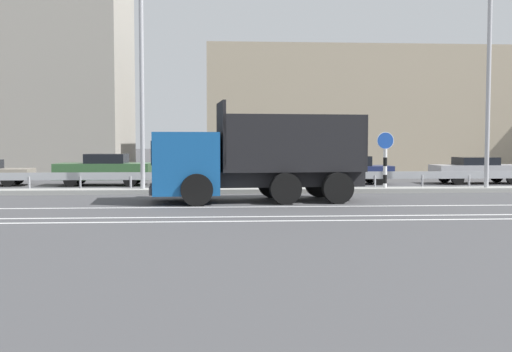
# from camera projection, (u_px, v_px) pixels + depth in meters

# --- Properties ---
(ground_plane) EXTENTS (320.00, 320.00, 0.00)m
(ground_plane) POSITION_uv_depth(u_px,v_px,m) (261.00, 198.00, 21.78)
(ground_plane) COLOR #424244
(lane_strip_0) EXTENTS (52.79, 0.16, 0.01)m
(lane_strip_0) POSITION_uv_depth(u_px,v_px,m) (262.00, 207.00, 18.94)
(lane_strip_0) COLOR silver
(lane_strip_0) RESTS_ON ground_plane
(lane_strip_1) EXTENTS (52.79, 0.16, 0.01)m
(lane_strip_1) POSITION_uv_depth(u_px,v_px,m) (269.00, 216.00, 16.47)
(lane_strip_1) COLOR silver
(lane_strip_1) RESTS_ON ground_plane
(lane_strip_2) EXTENTS (52.79, 0.16, 0.01)m
(lane_strip_2) POSITION_uv_depth(u_px,v_px,m) (272.00, 221.00, 15.54)
(lane_strip_2) COLOR silver
(lane_strip_2) RESTS_ON ground_plane
(median_island) EXTENTS (29.03, 1.10, 0.18)m
(median_island) POSITION_uv_depth(u_px,v_px,m) (256.00, 191.00, 24.16)
(median_island) COLOR gray
(median_island) RESTS_ON ground_plane
(median_guardrail) EXTENTS (52.79, 0.09, 0.78)m
(median_guardrail) POSITION_uv_depth(u_px,v_px,m) (254.00, 177.00, 25.47)
(median_guardrail) COLOR #9EA0A5
(median_guardrail) RESTS_ON ground_plane
(dump_truck) EXTENTS (7.48, 3.24, 3.41)m
(dump_truck) POSITION_uv_depth(u_px,v_px,m) (232.00, 165.00, 20.52)
(dump_truck) COLOR #144C8C
(dump_truck) RESTS_ON ground_plane
(median_road_sign) EXTENTS (0.71, 0.16, 2.46)m
(median_road_sign) POSITION_uv_depth(u_px,v_px,m) (385.00, 161.00, 24.43)
(median_road_sign) COLOR white
(median_road_sign) RESTS_ON ground_plane
(street_lamp_1) EXTENTS (0.71, 2.76, 8.42)m
(street_lamp_1) POSITION_uv_depth(u_px,v_px,m) (141.00, 73.00, 23.56)
(street_lamp_1) COLOR #ADADB2
(street_lamp_1) RESTS_ON ground_plane
(street_lamp_2) EXTENTS (0.71, 2.12, 10.64)m
(street_lamp_2) POSITION_uv_depth(u_px,v_px,m) (491.00, 49.00, 24.23)
(street_lamp_2) COLOR #ADADB2
(street_lamp_2) RESTS_ON ground_plane
(parked_car_2) EXTENTS (4.40, 2.08, 1.50)m
(parked_car_2) POSITION_uv_depth(u_px,v_px,m) (105.00, 169.00, 28.28)
(parked_car_2) COLOR #335B33
(parked_car_2) RESTS_ON ground_plane
(parked_car_3) EXTENTS (4.73, 1.97, 1.27)m
(parked_car_3) POSITION_uv_depth(u_px,v_px,m) (217.00, 171.00, 28.68)
(parked_car_3) COLOR #335B33
(parked_car_3) RESTS_ON ground_plane
(parked_car_4) EXTENTS (4.16, 1.86, 1.37)m
(parked_car_4) POSITION_uv_depth(u_px,v_px,m) (349.00, 170.00, 29.22)
(parked_car_4) COLOR navy
(parked_car_4) RESTS_ON ground_plane
(parked_car_5) EXTENTS (4.47, 1.86, 1.31)m
(parked_car_5) POSITION_uv_depth(u_px,v_px,m) (478.00, 170.00, 29.46)
(parked_car_5) COLOR #A3A3A8
(parked_car_5) RESTS_ON ground_plane
(background_building_0) EXTENTS (10.80, 8.97, 13.02)m
(background_building_0) POSITION_uv_depth(u_px,v_px,m) (44.00, 75.00, 39.70)
(background_building_0) COLOR gray
(background_building_0) RESTS_ON ground_plane
(background_building_1) EXTENTS (20.00, 8.59, 8.10)m
(background_building_1) POSITION_uv_depth(u_px,v_px,m) (354.00, 113.00, 41.01)
(background_building_1) COLOR tan
(background_building_1) RESTS_ON ground_plane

